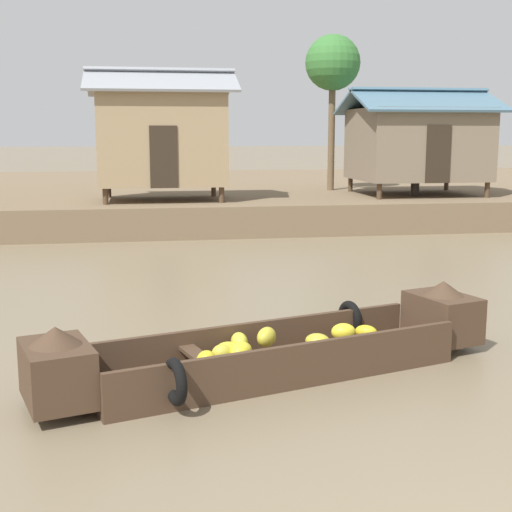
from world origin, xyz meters
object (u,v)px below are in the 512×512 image
at_px(stilt_house_mid_left, 162,135).
at_px(vendor_person, 416,168).
at_px(stilt_house_mid_right, 417,142).
at_px(banana_boat, 275,350).
at_px(palm_tree_near, 333,65).

xyz_separation_m(stilt_house_mid_left, vendor_person, (8.33, 0.15, -1.07)).
distance_m(stilt_house_mid_left, vendor_person, 8.40).
xyz_separation_m(stilt_house_mid_right, vendor_person, (-0.22, -0.52, -0.83)).
height_order(banana_boat, stilt_house_mid_left, stilt_house_mid_left).
relative_size(banana_boat, stilt_house_mid_left, 1.33).
xyz_separation_m(banana_boat, stilt_house_mid_right, (7.66, 14.50, 2.35)).
relative_size(stilt_house_mid_left, vendor_person, 2.72).
distance_m(stilt_house_mid_left, stilt_house_mid_right, 8.58).
bearing_deg(stilt_house_mid_right, vendor_person, -113.22).
distance_m(banana_boat, stilt_house_mid_right, 16.57).
xyz_separation_m(stilt_house_mid_left, stilt_house_mid_right, (8.55, 0.67, -0.24)).
distance_m(palm_tree_near, vendor_person, 4.98).
xyz_separation_m(stilt_house_mid_right, palm_tree_near, (-2.36, 2.27, 2.70)).
xyz_separation_m(banana_boat, palm_tree_near, (5.30, 16.77, 5.05)).
bearing_deg(vendor_person, palm_tree_near, 127.46).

